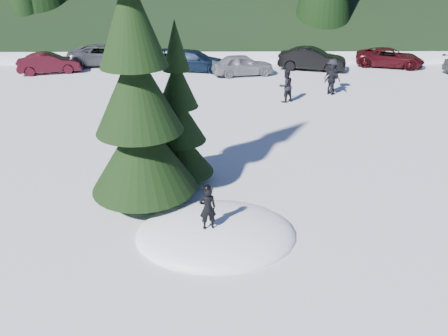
{
  "coord_description": "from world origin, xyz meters",
  "views": [
    {
      "loc": [
        0.11,
        -10.17,
        6.95
      ],
      "look_at": [
        0.24,
        2.0,
        1.1
      ],
      "focal_mm": 35.0,
      "sensor_mm": 36.0,
      "label": 1
    }
  ],
  "objects_px": {
    "child_skier": "(208,208)",
    "car_2": "(105,55)",
    "spruce_tall": "(138,101)",
    "adult_2": "(332,75)",
    "adult_0": "(286,86)",
    "car_3": "(194,61)",
    "car_5": "(312,59)",
    "car_1": "(50,63)",
    "car_6": "(390,58)",
    "spruce_short": "(179,124)",
    "adult_1": "(332,80)",
    "car_4": "(243,65)"
  },
  "relations": [
    {
      "from": "spruce_tall",
      "to": "adult_1",
      "type": "height_order",
      "value": "spruce_tall"
    },
    {
      "from": "child_skier",
      "to": "car_5",
      "type": "relative_size",
      "value": 0.27
    },
    {
      "from": "spruce_tall",
      "to": "adult_2",
      "type": "height_order",
      "value": "spruce_tall"
    },
    {
      "from": "adult_2",
      "to": "car_6",
      "type": "bearing_deg",
      "value": -174.86
    },
    {
      "from": "adult_0",
      "to": "car_2",
      "type": "bearing_deg",
      "value": -69.87
    },
    {
      "from": "adult_1",
      "to": "car_1",
      "type": "distance_m",
      "value": 18.43
    },
    {
      "from": "child_skier",
      "to": "car_6",
      "type": "relative_size",
      "value": 0.26
    },
    {
      "from": "spruce_short",
      "to": "car_5",
      "type": "bearing_deg",
      "value": 65.35
    },
    {
      "from": "adult_2",
      "to": "car_6",
      "type": "xyz_separation_m",
      "value": [
        5.61,
        6.32,
        -0.28
      ]
    },
    {
      "from": "adult_2",
      "to": "adult_0",
      "type": "bearing_deg",
      "value": -8.16
    },
    {
      "from": "car_1",
      "to": "car_4",
      "type": "relative_size",
      "value": 1.01
    },
    {
      "from": "child_skier",
      "to": "car_6",
      "type": "distance_m",
      "value": 24.61
    },
    {
      "from": "adult_2",
      "to": "car_1",
      "type": "distance_m",
      "value": 18.39
    },
    {
      "from": "adult_2",
      "to": "car_6",
      "type": "relative_size",
      "value": 0.4
    },
    {
      "from": "car_5",
      "to": "car_6",
      "type": "bearing_deg",
      "value": -63.95
    },
    {
      "from": "adult_2",
      "to": "car_5",
      "type": "xyz_separation_m",
      "value": [
        -0.08,
        5.38,
        -0.18
      ]
    },
    {
      "from": "adult_1",
      "to": "car_2",
      "type": "bearing_deg",
      "value": 16.19
    },
    {
      "from": "adult_0",
      "to": "car_5",
      "type": "bearing_deg",
      "value": -142.81
    },
    {
      "from": "spruce_short",
      "to": "adult_2",
      "type": "bearing_deg",
      "value": 55.65
    },
    {
      "from": "car_1",
      "to": "car_3",
      "type": "xyz_separation_m",
      "value": [
        9.61,
        0.61,
        0.01
      ]
    },
    {
      "from": "car_1",
      "to": "adult_1",
      "type": "bearing_deg",
      "value": -123.3
    },
    {
      "from": "spruce_tall",
      "to": "car_2",
      "type": "bearing_deg",
      "value": 106.46
    },
    {
      "from": "child_skier",
      "to": "car_6",
      "type": "xyz_separation_m",
      "value": [
        12.38,
        21.26,
        -0.45
      ]
    },
    {
      "from": "child_skier",
      "to": "adult_1",
      "type": "distance_m",
      "value": 15.72
    },
    {
      "from": "spruce_short",
      "to": "adult_1",
      "type": "distance_m",
      "value": 13.17
    },
    {
      "from": "spruce_short",
      "to": "child_skier",
      "type": "distance_m",
      "value": 3.86
    },
    {
      "from": "car_6",
      "to": "car_2",
      "type": "bearing_deg",
      "value": 105.63
    },
    {
      "from": "adult_0",
      "to": "child_skier",
      "type": "bearing_deg",
      "value": 41.56
    },
    {
      "from": "spruce_tall",
      "to": "spruce_short",
      "type": "xyz_separation_m",
      "value": [
        1.0,
        1.4,
        -1.22
      ]
    },
    {
      "from": "adult_1",
      "to": "car_1",
      "type": "height_order",
      "value": "adult_1"
    },
    {
      "from": "adult_0",
      "to": "car_3",
      "type": "xyz_separation_m",
      "value": [
        -5.25,
        7.32,
        -0.19
      ]
    },
    {
      "from": "car_2",
      "to": "car_5",
      "type": "xyz_separation_m",
      "value": [
        14.54,
        -1.7,
        0.03
      ]
    },
    {
      "from": "adult_1",
      "to": "car_3",
      "type": "distance_m",
      "value": 10.0
    },
    {
      "from": "car_4",
      "to": "adult_0",
      "type": "bearing_deg",
      "value": -173.09
    },
    {
      "from": "spruce_short",
      "to": "car_2",
      "type": "height_order",
      "value": "spruce_short"
    },
    {
      "from": "child_skier",
      "to": "adult_0",
      "type": "bearing_deg",
      "value": -119.27
    },
    {
      "from": "spruce_short",
      "to": "car_4",
      "type": "bearing_deg",
      "value": 79.46
    },
    {
      "from": "adult_0",
      "to": "car_1",
      "type": "distance_m",
      "value": 16.3
    },
    {
      "from": "car_3",
      "to": "car_1",
      "type": "bearing_deg",
      "value": 103.88
    },
    {
      "from": "spruce_tall",
      "to": "adult_0",
      "type": "relative_size",
      "value": 4.98
    },
    {
      "from": "adult_1",
      "to": "car_4",
      "type": "height_order",
      "value": "adult_1"
    },
    {
      "from": "adult_0",
      "to": "car_1",
      "type": "bearing_deg",
      "value": -56.17
    },
    {
      "from": "child_skier",
      "to": "car_2",
      "type": "bearing_deg",
      "value": -83.05
    },
    {
      "from": "adult_0",
      "to": "car_4",
      "type": "relative_size",
      "value": 0.43
    },
    {
      "from": "adult_1",
      "to": "car_1",
      "type": "xyz_separation_m",
      "value": [
        -17.64,
        5.34,
        -0.18
      ]
    },
    {
      "from": "adult_2",
      "to": "car_1",
      "type": "height_order",
      "value": "adult_2"
    },
    {
      "from": "car_3",
      "to": "car_5",
      "type": "bearing_deg",
      "value": -78.9
    },
    {
      "from": "car_1",
      "to": "car_3",
      "type": "bearing_deg",
      "value": -102.83
    },
    {
      "from": "child_skier",
      "to": "car_2",
      "type": "relative_size",
      "value": 0.23
    },
    {
      "from": "spruce_tall",
      "to": "car_6",
      "type": "xyz_separation_m",
      "value": [
        14.37,
        19.08,
        -2.68
      ]
    }
  ]
}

